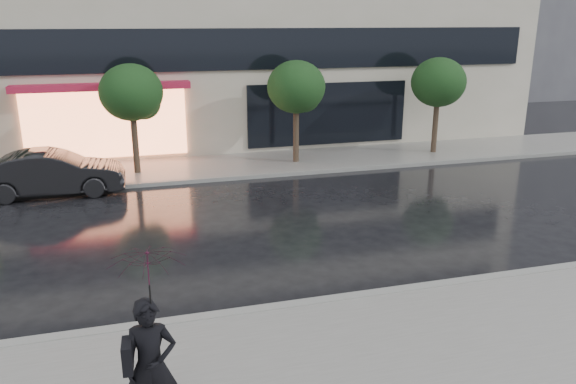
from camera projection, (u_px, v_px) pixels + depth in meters
name	position (u px, v px, depth m)	size (l,w,h in m)	color
ground	(295.00, 285.00, 11.97)	(120.00, 120.00, 0.00)	black
sidewalk_near	(353.00, 370.00, 8.97)	(60.00, 4.50, 0.12)	slate
sidewalk_far	(219.00, 166.00, 21.38)	(60.00, 3.50, 0.12)	slate
curb_near	(310.00, 304.00, 11.03)	(60.00, 0.25, 0.14)	gray
curb_far	(227.00, 178.00, 19.76)	(60.00, 0.25, 0.14)	gray
tree_mid_west	(133.00, 94.00, 19.56)	(2.20, 2.20, 3.99)	#33261C
tree_mid_east	(298.00, 89.00, 21.13)	(2.20, 2.20, 3.99)	#33261C
tree_far_east	(439.00, 84.00, 22.70)	(2.20, 2.20, 3.99)	#33261C
parked_car	(53.00, 173.00, 17.92)	(1.54, 4.41, 1.45)	black
pedestrian_with_umbrella	(150.00, 317.00, 7.18)	(1.03, 1.05, 2.60)	black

